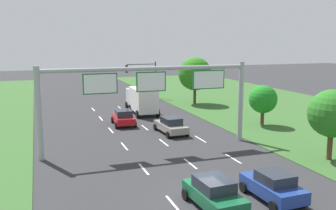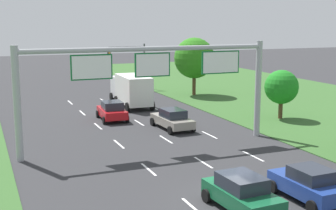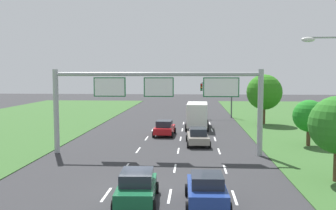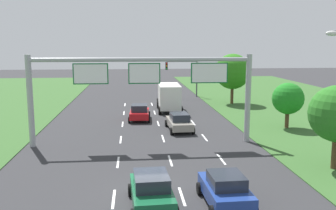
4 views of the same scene
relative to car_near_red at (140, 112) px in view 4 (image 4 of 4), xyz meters
name	(u,v)px [view 4 (image 4 of 4)]	position (x,y,z in m)	size (l,w,h in m)	color
ground_plane	(148,198)	(0.05, -19.84, -0.82)	(200.00, 200.00, 0.00)	#2D2D30
lane_dashes_inner_left	(118,162)	(-1.70, -13.84, -0.81)	(0.14, 50.40, 0.01)	white
lane_dashes_inner_right	(170,161)	(1.80, -13.84, -0.81)	(0.14, 50.40, 0.01)	white
lane_dashes_slip	(221,159)	(5.30, -13.84, -0.81)	(0.14, 50.40, 0.01)	white
car_near_red	(140,112)	(0.00, 0.00, 0.00)	(2.35, 4.04, 1.64)	red
car_lead_silver	(179,122)	(3.51, -4.96, -0.03)	(2.32, 4.55, 1.59)	gray
car_mid_lane	(151,190)	(0.17, -20.94, 0.01)	(2.31, 4.19, 1.64)	#145633
car_far_ahead	(225,189)	(3.75, -21.10, -0.01)	(2.27, 4.00, 1.63)	navy
box_truck	(169,96)	(3.58, 5.87, 0.87)	(2.83, 7.65, 3.12)	silver
sign_gantry	(144,81)	(0.23, -9.33, 4.11)	(17.24, 0.44, 7.00)	#9EA0A5
traffic_light_mast	(184,71)	(6.87, 16.63, 3.05)	(4.76, 0.49, 5.60)	#47494F
roadside_tree_mid	(288,99)	(13.60, -5.06, 1.97)	(2.92, 2.92, 4.27)	#513823
roadside_tree_far	(233,72)	(12.29, 9.59, 3.41)	(4.59, 4.59, 6.54)	#513823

